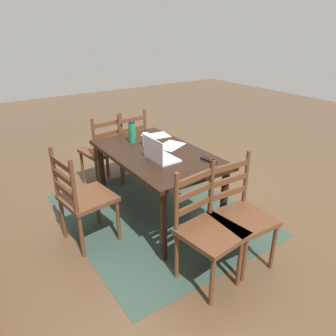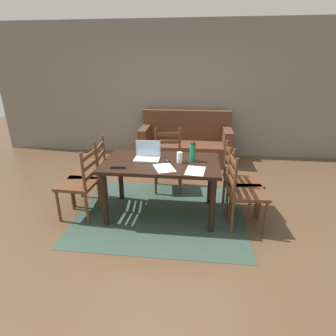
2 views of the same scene
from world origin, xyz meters
The scene contains 15 objects.
ground_plane centered at (0.00, 0.00, 0.00)m, with size 14.00×14.00×0.00m, color brown.
area_rug centered at (0.00, 0.00, 0.00)m, with size 2.18×1.81×0.01m, color #2D4238.
dining_table centered at (0.00, 0.00, 0.64)m, with size 1.45×0.86×0.74m.
chair_right_near centered at (1.02, -0.17, 0.46)m, with size 0.47×0.47×0.95m.
chair_left_far centered at (-1.02, 0.18, 0.46)m, with size 0.49×0.49×0.95m.
chair_left_near centered at (-1.02, -0.17, 0.46)m, with size 0.46×0.46×0.95m.
chair_far_head centered at (-0.01, 0.80, 0.46)m, with size 0.49×0.49×0.95m.
chair_right_far centered at (1.02, 0.17, 0.46)m, with size 0.49×0.49×0.95m.
laptop centered at (-0.19, 0.10, 0.80)m, with size 0.32×0.23×0.23m.
water_bottle centered at (0.39, 0.06, 0.87)m, with size 0.07×0.07×0.25m.
drinking_glass centered at (0.23, -0.01, 0.81)m, with size 0.07×0.07×0.14m, color silver.
computer_mouse centered at (0.08, 0.01, 0.76)m, with size 0.06×0.10×0.03m, color black.
tv_remote centered at (-0.47, -0.28, 0.75)m, with size 0.04×0.17×0.02m, color black.
paper_stack_left centered at (0.43, -0.26, 0.74)m, with size 0.21×0.30×0.00m, color white.
paper_stack_right centered at (0.07, -0.22, 0.74)m, with size 0.21×0.30×0.00m, color white.
Camera 1 is at (-2.54, 1.58, 1.91)m, focal length 33.97 mm.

